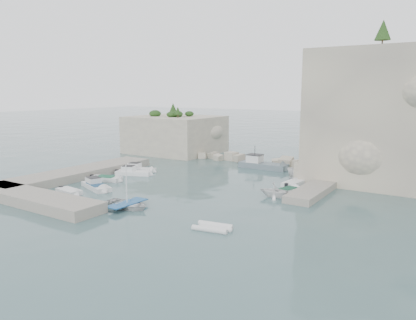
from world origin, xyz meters
The scene contains 21 objects.
ground centered at (0.00, 0.00, 0.00)m, with size 400.00×400.00×0.00m, color #416061.
cliff_terrace centered at (13.00, 18.00, 1.25)m, with size 8.00×10.00×2.50m, color beige.
outcrop_west centered at (-20.00, 25.00, 3.50)m, with size 16.00×14.00×7.00m, color beige.
quay_west centered at (-17.00, -1.00, 0.55)m, with size 5.00×24.00×1.10m, color #9E9689.
quay_south centered at (-10.00, -12.50, 0.55)m, with size 18.00×4.00×1.10m, color #9E9689.
ledge_east centered at (13.50, 10.00, 0.40)m, with size 3.00×16.00×0.80m, color #9E9689.
breakwater centered at (-1.00, 22.00, 0.70)m, with size 28.00×3.00×1.40m, color beige.
motorboat_a centered at (-12.62, 6.59, 0.00)m, with size 5.39×1.60×1.40m, color white, non-canonical shape.
motorboat_b centered at (-11.63, 4.42, 0.00)m, with size 5.57×1.82×1.40m, color white, non-canonical shape.
motorboat_c centered at (-12.07, -0.47, 0.00)m, with size 4.77×1.73×0.70m, color silver, non-canonical shape.
motorboat_d centered at (-9.67, -4.30, 0.00)m, with size 6.04×1.80×1.40m, color silver, non-canonical shape.
motorboat_e centered at (-10.41, -7.74, 0.00)m, with size 3.77×1.54×0.70m, color silver, non-canonical shape.
rowboat centered at (-0.63, -8.23, 0.00)m, with size 3.59×5.03×1.04m, color silver.
inflatable_dinghy centered at (10.23, -8.99, 0.00)m, with size 3.51×1.70×0.44m, color silver, non-canonical shape.
tender_east_a centered at (10.39, 3.93, 0.00)m, with size 2.99×3.46×1.82m, color white.
tender_east_b centered at (10.90, 6.53, 0.00)m, with size 4.31×1.47×0.70m, color white, non-canonical shape.
tender_east_c centered at (10.01, 11.09, 0.00)m, with size 5.22×1.69×0.70m, color silver, non-canonical shape.
tender_east_d centered at (9.86, 14.15, 0.00)m, with size 1.76×4.67×1.80m, color silver.
work_boat centered at (1.80, 18.96, 0.00)m, with size 8.30×2.45×2.20m, color slate, non-canonical shape.
rowboat_mast centered at (-0.63, -8.23, 2.62)m, with size 0.10×0.10×4.20m, color white.
vegetation centered at (17.83, 24.40, 17.93)m, with size 53.48×13.88×13.40m.
Camera 1 is at (28.23, -37.34, 11.82)m, focal length 35.00 mm.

